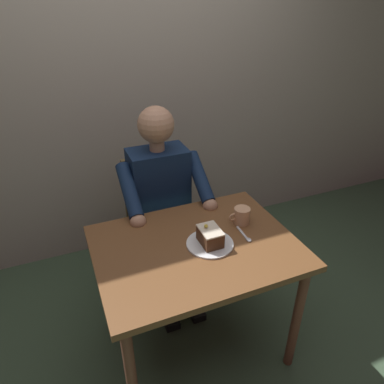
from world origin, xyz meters
TOP-DOWN VIEW (x-y plane):
  - ground_plane at (0.00, 0.00)m, footprint 14.00×14.00m
  - cafe_rear_panel at (0.00, -1.24)m, footprint 6.40×0.12m
  - dining_table at (0.00, 0.00)m, footprint 1.01×0.76m
  - chair at (0.00, -0.70)m, footprint 0.42×0.42m
  - seated_person at (-0.00, -0.53)m, footprint 0.53×0.58m
  - dessert_plate at (-0.07, 0.03)m, footprint 0.24×0.24m
  - cake_slice at (-0.07, 0.03)m, footprint 0.10×0.13m
  - coffee_cup at (-0.31, -0.08)m, footprint 0.12×0.09m
  - dessert_spoon at (-0.26, 0.04)m, footprint 0.03×0.14m

SIDE VIEW (x-z plane):
  - ground_plane at x=0.00m, z-range 0.00..0.00m
  - chair at x=0.00m, z-range 0.05..0.96m
  - dining_table at x=0.00m, z-range 0.28..1.04m
  - seated_person at x=0.00m, z-range 0.03..1.34m
  - dessert_spoon at x=-0.26m, z-range 0.76..0.77m
  - dessert_plate at x=-0.07m, z-range 0.76..0.77m
  - coffee_cup at x=-0.31m, z-range 0.76..0.85m
  - cake_slice at x=-0.07m, z-range 0.76..0.86m
  - cafe_rear_panel at x=0.00m, z-range 0.00..3.00m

